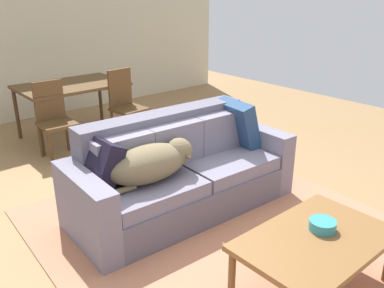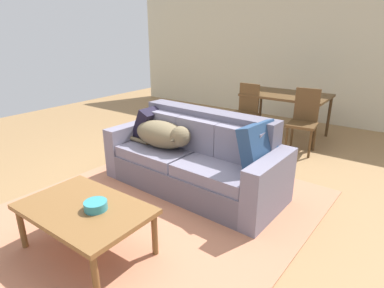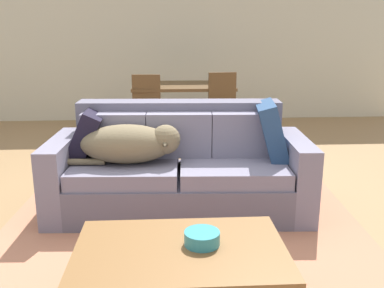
# 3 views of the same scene
# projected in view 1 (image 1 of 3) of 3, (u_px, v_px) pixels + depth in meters

# --- Properties ---
(ground_plane) EXTENTS (10.00, 10.00, 0.00)m
(ground_plane) POSITION_uv_depth(u_px,v_px,m) (178.00, 221.00, 3.67)
(ground_plane) COLOR #957147
(back_partition) EXTENTS (8.00, 0.12, 2.70)m
(back_partition) POSITION_uv_depth(u_px,v_px,m) (7.00, 32.00, 6.02)
(back_partition) COLOR beige
(back_partition) RESTS_ON ground
(area_rug) EXTENTS (2.92, 3.37, 0.01)m
(area_rug) POSITION_uv_depth(u_px,v_px,m) (232.00, 238.00, 3.42)
(area_rug) COLOR #BB7555
(area_rug) RESTS_ON ground
(couch) EXTENTS (2.14, 0.95, 0.89)m
(couch) POSITION_uv_depth(u_px,v_px,m) (180.00, 174.00, 3.79)
(couch) COLOR slate
(couch) RESTS_ON ground
(dog_on_left_cushion) EXTENTS (0.93, 0.42, 0.31)m
(dog_on_left_cushion) POSITION_uv_depth(u_px,v_px,m) (152.00, 162.00, 3.39)
(dog_on_left_cushion) COLOR #736347
(dog_on_left_cushion) RESTS_ON couch
(throw_pillow_by_left_arm) EXTENTS (0.32, 0.42, 0.44)m
(throw_pillow_by_left_arm) POSITION_uv_depth(u_px,v_px,m) (99.00, 164.00, 3.28)
(throw_pillow_by_left_arm) COLOR black
(throw_pillow_by_left_arm) RESTS_ON couch
(throw_pillow_by_right_arm) EXTENTS (0.33, 0.51, 0.50)m
(throw_pillow_by_right_arm) POSITION_uv_depth(u_px,v_px,m) (238.00, 124.00, 4.15)
(throw_pillow_by_right_arm) COLOR navy
(throw_pillow_by_right_arm) RESTS_ON couch
(coffee_table) EXTENTS (1.07, 0.69, 0.43)m
(coffee_table) POSITION_uv_depth(u_px,v_px,m) (316.00, 243.00, 2.70)
(coffee_table) COLOR brown
(coffee_table) RESTS_ON ground
(bowl_on_coffee_table) EXTENTS (0.18, 0.18, 0.07)m
(bowl_on_coffee_table) POSITION_uv_depth(u_px,v_px,m) (322.00, 225.00, 2.76)
(bowl_on_coffee_table) COLOR teal
(bowl_on_coffee_table) RESTS_ON coffee_table
(dining_table) EXTENTS (1.37, 0.92, 0.74)m
(dining_table) POSITION_uv_depth(u_px,v_px,m) (71.00, 89.00, 5.53)
(dining_table) COLOR #52371C
(dining_table) RESTS_ON ground
(dining_chair_near_left) EXTENTS (0.42, 0.42, 0.93)m
(dining_chair_near_left) POSITION_uv_depth(u_px,v_px,m) (54.00, 117.00, 4.91)
(dining_chair_near_left) COLOR #52371C
(dining_chair_near_left) RESTS_ON ground
(dining_chair_near_right) EXTENTS (0.44, 0.44, 0.95)m
(dining_chair_near_right) POSITION_uv_depth(u_px,v_px,m) (125.00, 102.00, 5.49)
(dining_chair_near_right) COLOR #52371C
(dining_chair_near_right) RESTS_ON ground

